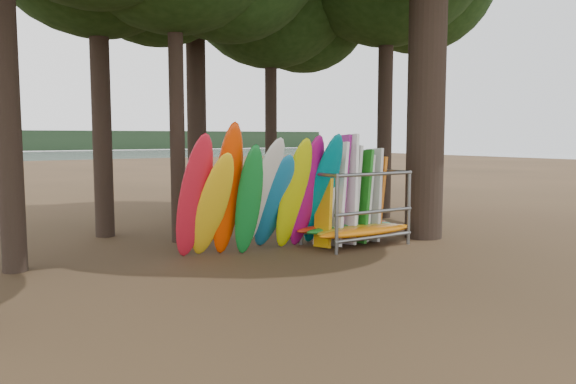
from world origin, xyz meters
TOP-DOWN VIEW (x-y plane):
  - ground at (0.00, 0.00)m, footprint 120.00×120.00m
  - lake at (0.00, 60.00)m, footprint 160.00×160.00m
  - kayak_row at (-0.67, 1.02)m, footprint 4.28×2.07m
  - storage_rack at (1.91, 0.70)m, footprint 3.07×1.51m

SIDE VIEW (x-z plane):
  - ground at x=0.00m, z-range 0.00..0.00m
  - lake at x=0.00m, z-range 0.00..0.00m
  - storage_rack at x=1.91m, z-range -0.52..2.38m
  - kayak_row at x=-0.67m, z-range -0.25..3.04m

